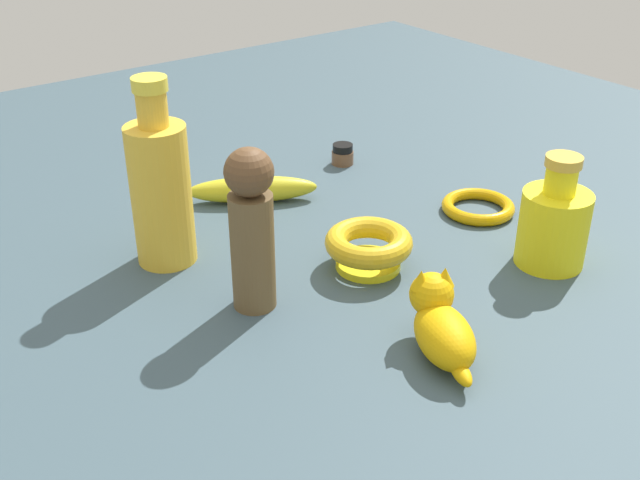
{
  "coord_description": "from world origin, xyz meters",
  "views": [
    {
      "loc": [
        0.69,
        -0.51,
        0.51
      ],
      "look_at": [
        0.0,
        0.0,
        0.05
      ],
      "focal_mm": 43.63,
      "sensor_mm": 36.0,
      "label": 1
    }
  ],
  "objects_px": {
    "bangle": "(479,207)",
    "cat_figurine": "(441,324)",
    "nail_polish_jar": "(343,154)",
    "banana": "(252,189)",
    "person_figure_adult": "(252,228)",
    "bowl": "(369,246)",
    "bottle_tall": "(161,188)",
    "bottle_short": "(554,224)"
  },
  "relations": [
    {
      "from": "bottle_tall",
      "to": "bangle",
      "type": "bearing_deg",
      "value": 70.99
    },
    {
      "from": "banana",
      "to": "bottle_short",
      "type": "bearing_deg",
      "value": 149.4
    },
    {
      "from": "person_figure_adult",
      "to": "nail_polish_jar",
      "type": "height_order",
      "value": "person_figure_adult"
    },
    {
      "from": "cat_figurine",
      "to": "bottle_short",
      "type": "relative_size",
      "value": 0.9
    },
    {
      "from": "cat_figurine",
      "to": "nail_polish_jar",
      "type": "bearing_deg",
      "value": 153.59
    },
    {
      "from": "bowl",
      "to": "person_figure_adult",
      "type": "relative_size",
      "value": 0.56
    },
    {
      "from": "cat_figurine",
      "to": "bottle_tall",
      "type": "xyz_separation_m",
      "value": [
        -0.36,
        -0.15,
        0.07
      ]
    },
    {
      "from": "cat_figurine",
      "to": "bangle",
      "type": "xyz_separation_m",
      "value": [
        -0.21,
        0.29,
        -0.03
      ]
    },
    {
      "from": "cat_figurine",
      "to": "nail_polish_jar",
      "type": "xyz_separation_m",
      "value": [
        -0.48,
        0.24,
        -0.02
      ]
    },
    {
      "from": "bottle_short",
      "to": "bangle",
      "type": "height_order",
      "value": "bottle_short"
    },
    {
      "from": "bowl",
      "to": "nail_polish_jar",
      "type": "height_order",
      "value": "bowl"
    },
    {
      "from": "bowl",
      "to": "bangle",
      "type": "bearing_deg",
      "value": 96.18
    },
    {
      "from": "bangle",
      "to": "bottle_tall",
      "type": "distance_m",
      "value": 0.47
    },
    {
      "from": "cat_figurine",
      "to": "bottle_tall",
      "type": "distance_m",
      "value": 0.39
    },
    {
      "from": "bangle",
      "to": "cat_figurine",
      "type": "bearing_deg",
      "value": -53.61
    },
    {
      "from": "bangle",
      "to": "bottle_tall",
      "type": "xyz_separation_m",
      "value": [
        -0.15,
        -0.43,
        0.09
      ]
    },
    {
      "from": "bowl",
      "to": "bottle_tall",
      "type": "height_order",
      "value": "bottle_tall"
    },
    {
      "from": "bottle_short",
      "to": "bottle_tall",
      "type": "height_order",
      "value": "bottle_tall"
    },
    {
      "from": "banana",
      "to": "cat_figurine",
      "type": "bearing_deg",
      "value": 115.75
    },
    {
      "from": "cat_figurine",
      "to": "bottle_short",
      "type": "bearing_deg",
      "value": 102.28
    },
    {
      "from": "bowl",
      "to": "bottle_tall",
      "type": "xyz_separation_m",
      "value": [
        -0.17,
        -0.2,
        0.07
      ]
    },
    {
      "from": "person_figure_adult",
      "to": "bottle_short",
      "type": "bearing_deg",
      "value": 68.43
    },
    {
      "from": "person_figure_adult",
      "to": "cat_figurine",
      "type": "xyz_separation_m",
      "value": [
        0.2,
        0.11,
        -0.07
      ]
    },
    {
      "from": "bottle_short",
      "to": "bangle",
      "type": "distance_m",
      "value": 0.17
    },
    {
      "from": "banana",
      "to": "bottle_short",
      "type": "xyz_separation_m",
      "value": [
        0.39,
        0.21,
        0.04
      ]
    },
    {
      "from": "nail_polish_jar",
      "to": "bottle_tall",
      "type": "relative_size",
      "value": 0.15
    },
    {
      "from": "bowl",
      "to": "person_figure_adult",
      "type": "height_order",
      "value": "person_figure_adult"
    },
    {
      "from": "bowl",
      "to": "nail_polish_jar",
      "type": "relative_size",
      "value": 3.07
    },
    {
      "from": "person_figure_adult",
      "to": "cat_figurine",
      "type": "bearing_deg",
      "value": 29.64
    },
    {
      "from": "bottle_short",
      "to": "nail_polish_jar",
      "type": "height_order",
      "value": "bottle_short"
    },
    {
      "from": "bowl",
      "to": "bangle",
      "type": "relative_size",
      "value": 1.05
    },
    {
      "from": "bottle_short",
      "to": "person_figure_adult",
      "type": "bearing_deg",
      "value": -111.57
    },
    {
      "from": "person_figure_adult",
      "to": "bottle_short",
      "type": "xyz_separation_m",
      "value": [
        0.14,
        0.36,
        -0.05
      ]
    },
    {
      "from": "bowl",
      "to": "banana",
      "type": "height_order",
      "value": "bowl"
    },
    {
      "from": "bangle",
      "to": "person_figure_adult",
      "type": "bearing_deg",
      "value": -88.22
    },
    {
      "from": "nail_polish_jar",
      "to": "bangle",
      "type": "xyz_separation_m",
      "value": [
        0.27,
        0.05,
        -0.01
      ]
    },
    {
      "from": "bottle_short",
      "to": "bowl",
      "type": "bearing_deg",
      "value": -123.38
    },
    {
      "from": "person_figure_adult",
      "to": "cat_figurine",
      "type": "distance_m",
      "value": 0.24
    },
    {
      "from": "bangle",
      "to": "bottle_tall",
      "type": "bearing_deg",
      "value": -109.01
    },
    {
      "from": "cat_figurine",
      "to": "bottle_short",
      "type": "distance_m",
      "value": 0.26
    },
    {
      "from": "bowl",
      "to": "bangle",
      "type": "xyz_separation_m",
      "value": [
        -0.03,
        0.23,
        -0.02
      ]
    },
    {
      "from": "banana",
      "to": "cat_figurine",
      "type": "height_order",
      "value": "cat_figurine"
    }
  ]
}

